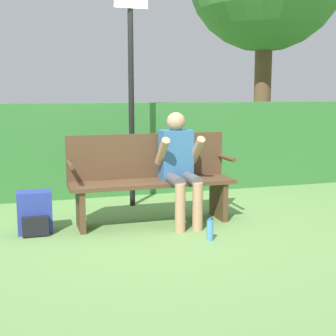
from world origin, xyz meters
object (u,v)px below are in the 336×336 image
Objects in this scene: person_seated at (179,162)px; backpack at (35,214)px; water_bottle at (210,230)px; park_bench at (151,178)px; signpost at (131,86)px.

person_seated reaches higher than backpack.
person_seated is at bearing -2.61° from backpack.
water_bottle is at bearing -82.42° from person_seated.
backpack reaches higher than water_bottle.
backpack is at bearing 155.02° from water_bottle.
park_bench is 4.17× the size of backpack.
backpack is 2.03m from signpost.
person_seated is 0.91m from water_bottle.
water_bottle is 2.23m from signpost.
park_bench is at bearing 153.71° from person_seated.
park_bench is at bearing -88.20° from signpost.
signpost is (-0.03, 0.83, 1.03)m from park_bench.
park_bench is 1.48× the size of person_seated.
park_bench is 0.37m from person_seated.
park_bench is 0.67× the size of signpost.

